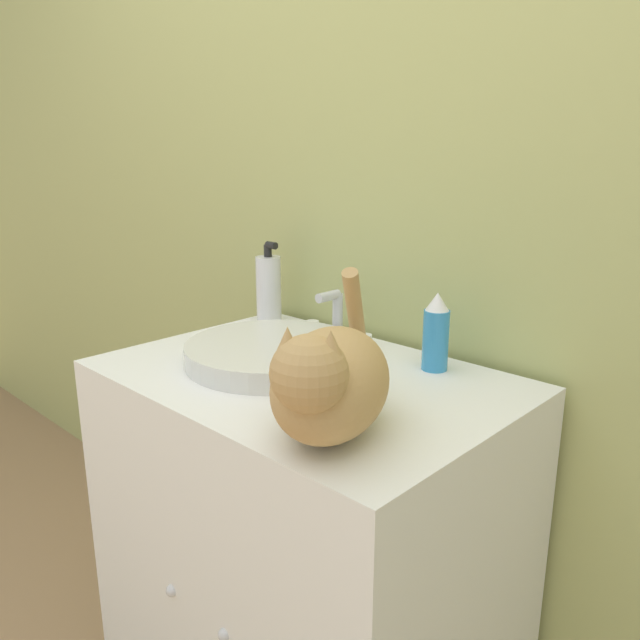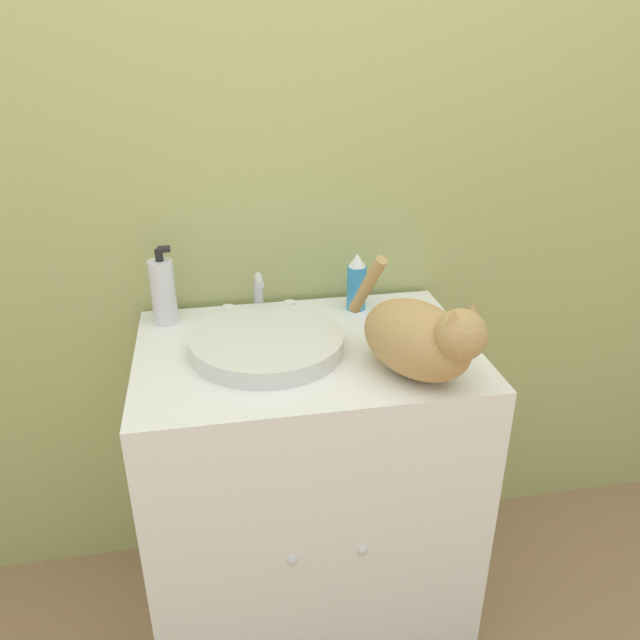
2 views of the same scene
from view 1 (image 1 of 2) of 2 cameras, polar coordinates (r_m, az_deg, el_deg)
wall_back at (r=1.41m, az=8.25°, el=13.73°), size 6.00×0.05×2.50m
vanity_cabinet at (r=1.44m, az=-1.27°, el=-21.13°), size 0.81×0.58×0.86m
sink_basin at (r=1.29m, az=-4.28°, el=-3.00°), size 0.36×0.36×0.04m
faucet at (r=1.41m, az=1.46°, el=-0.15°), size 0.19×0.08×0.12m
cat at (r=0.94m, az=0.81°, el=-5.55°), size 0.28×0.37×0.24m
soap_bottle at (r=1.58m, az=-4.71°, el=2.89°), size 0.06×0.06×0.21m
spray_bottle at (r=1.26m, az=10.55°, el=-1.16°), size 0.05×0.05×0.16m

